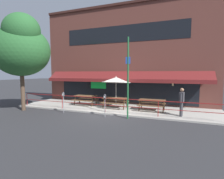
{
  "coord_description": "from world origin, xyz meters",
  "views": [
    {
      "loc": [
        4.58,
        -10.26,
        2.71
      ],
      "look_at": [
        -0.01,
        1.6,
        1.5
      ],
      "focal_mm": 28.0,
      "sensor_mm": 36.0,
      "label": 1
    }
  ],
  "objects": [
    {
      "name": "patio_railing",
      "position": [
        0.0,
        0.3,
        0.8
      ],
      "size": [
        13.84,
        0.04,
        0.97
      ],
      "color": "maroon",
      "rests_on": "patio_deck"
    },
    {
      "name": "patio_umbrella_centre",
      "position": [
        0.15,
        2.02,
        2.18
      ],
      "size": [
        2.14,
        2.14,
        2.39
      ],
      "color": "#B7B2A8",
      "rests_on": "patio_deck"
    },
    {
      "name": "picnic_table_centre",
      "position": [
        0.15,
        1.79,
        0.71
      ],
      "size": [
        1.8,
        1.42,
        0.76
      ],
      "color": "brown",
      "rests_on": "patio_deck"
    },
    {
      "name": "pedestrian_walking",
      "position": [
        4.74,
        0.94,
        1.06
      ],
      "size": [
        0.32,
        0.61,
        1.71
      ],
      "color": "#333338",
      "rests_on": "patio_deck"
    },
    {
      "name": "parking_meter_far",
      "position": [
        0.36,
        -0.57,
        1.15
      ],
      "size": [
        0.15,
        0.16,
        1.42
      ],
      "color": "gray",
      "rests_on": "ground"
    },
    {
      "name": "picnic_table_right",
      "position": [
        2.85,
        1.82,
        0.71
      ],
      "size": [
        1.8,
        1.42,
        0.76
      ],
      "color": "brown",
      "rests_on": "patio_deck"
    },
    {
      "name": "restaurant_building",
      "position": [
        0.0,
        4.23,
        4.21
      ],
      "size": [
        15.0,
        1.6,
        8.49
      ],
      "color": "brown",
      "rests_on": "ground"
    },
    {
      "name": "street_sign_pole",
      "position": [
        1.78,
        -0.45,
        2.44
      ],
      "size": [
        0.28,
        0.09,
        4.76
      ],
      "color": "#1E6033",
      "rests_on": "ground"
    },
    {
      "name": "patio_deck",
      "position": [
        0.0,
        2.0,
        0.05
      ],
      "size": [
        15.0,
        4.0,
        0.1
      ],
      "primitive_type": "cube",
      "color": "#ADA89E",
      "rests_on": "ground"
    },
    {
      "name": "ground_plane",
      "position": [
        0.0,
        0.0,
        0.0
      ],
      "size": [
        120.0,
        120.0,
        0.0
      ],
      "primitive_type": "plane",
      "color": "#2D2D30"
    },
    {
      "name": "street_tree_curbside",
      "position": [
        -5.85,
        -0.98,
        4.49
      ],
      "size": [
        4.17,
        3.75,
        6.65
      ],
      "color": "brown",
      "rests_on": "ground"
    },
    {
      "name": "parking_meter_near",
      "position": [
        -2.7,
        -0.56,
        1.15
      ],
      "size": [
        0.15,
        0.16,
        1.42
      ],
      "color": "gray",
      "rests_on": "ground"
    },
    {
      "name": "picnic_table_left",
      "position": [
        -2.54,
        2.11,
        0.71
      ],
      "size": [
        1.8,
        1.42,
        0.76
      ],
      "color": "brown",
      "rests_on": "patio_deck"
    }
  ]
}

